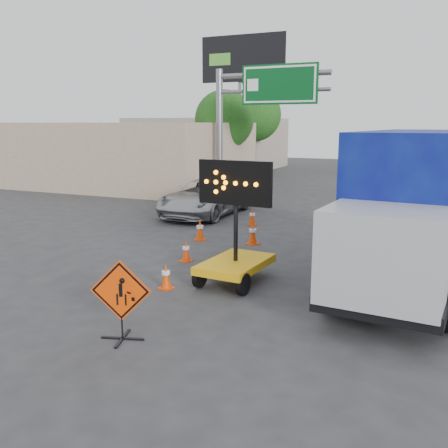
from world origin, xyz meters
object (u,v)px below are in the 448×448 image
Objects in this scene: arrow_board at (236,256)px; pickup_truck at (205,198)px; construction_sign at (121,298)px; box_truck at (411,217)px.

arrow_board is 0.56× the size of pickup_truck.
arrow_board is (0.61, 3.98, -0.13)m from construction_sign.
construction_sign is at bearing -124.38° from box_truck.
construction_sign is at bearing -94.43° from arrow_board.
arrow_board reaches higher than pickup_truck.
construction_sign is 12.99m from pickup_truck.
construction_sign is 0.50× the size of arrow_board.
arrow_board is 4.44m from box_truck.
arrow_board is at bearing -152.26° from box_truck.
pickup_truck is (-4.32, 12.25, -0.05)m from construction_sign.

